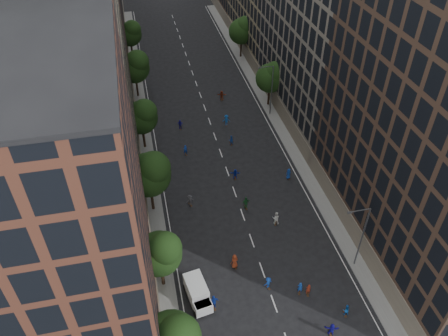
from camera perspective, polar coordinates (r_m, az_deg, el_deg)
name	(u,v)px	position (r m, az deg, el deg)	size (l,w,h in m)	color
ground	(216,138)	(69.95, -1.11, 3.92)	(240.00, 240.00, 0.00)	black
sidewalk_left	(137,121)	(75.25, -11.32, 5.98)	(4.00, 105.00, 0.15)	slate
sidewalk_right	(273,105)	(78.67, 6.45, 8.13)	(4.00, 105.00, 0.15)	slate
bldg_left_a	(55,220)	(37.99, -21.19, -6.37)	(14.00, 22.00, 30.00)	#592F22
bldg_left_b	(66,66)	(56.67, -19.89, 12.44)	(14.00, 26.00, 34.00)	#827255
bldg_left_c	(79,20)	(78.94, -18.45, 17.82)	(14.00, 20.00, 28.00)	#592F22
bldg_right_b	(333,18)	(71.17, 14.01, 18.52)	(14.00, 28.00, 33.00)	#6C6359
tree_left_1	(161,252)	(45.98, -8.25, -10.84)	(4.80, 4.80, 8.21)	black
tree_left_2	(150,173)	(53.98, -9.63, -0.63)	(5.60, 5.60, 9.45)	black
tree_left_3	(142,116)	(65.71, -10.66, 6.71)	(5.00, 5.00, 8.58)	black
tree_left_4	(135,66)	(79.60, -11.53, 12.92)	(5.40, 5.40, 9.08)	black
tree_left_5	(130,33)	(94.45, -12.13, 16.87)	(4.80, 4.80, 8.33)	black
tree_right_a	(272,76)	(76.06, 6.22, 11.80)	(5.00, 5.00, 8.39)	black
tree_right_b	(242,30)	(93.34, 2.43, 17.59)	(5.20, 5.20, 8.83)	black
streetlamp_near	(361,234)	(49.89, 17.46, -8.26)	(2.64, 0.22, 9.06)	#595B60
streetlamp_far	(271,88)	(73.61, 6.10, 10.40)	(2.64, 0.22, 9.06)	#595B60
cargo_van	(198,293)	(47.92, -3.46, -15.95)	(2.73, 4.65, 2.34)	white
skater_1	(300,288)	(49.44, 9.90, -15.16)	(0.57, 0.37, 1.55)	#1547B0
skater_2	(346,310)	(48.92, 15.63, -17.44)	(0.73, 0.57, 1.49)	#1657B5
skater_3	(268,283)	(49.36, 5.78, -14.71)	(0.99, 0.57, 1.53)	#133B9D
skater_4	(214,302)	(47.53, -1.34, -17.12)	(1.13, 0.47, 1.93)	navy
skater_5	(332,329)	(47.32, 13.87, -19.80)	(1.46, 0.46, 1.57)	#181298
skater_6	(235,261)	(50.67, 1.40, -12.10)	(0.94, 0.61, 1.92)	#963419
skater_7	(308,289)	(49.49, 10.94, -15.31)	(0.55, 0.36, 1.52)	maroon
skater_8	(276,218)	(55.54, 6.79, -6.54)	(0.91, 0.71, 1.87)	white
skater_9	(190,200)	(57.80, -4.46, -4.24)	(1.06, 0.61, 1.64)	#3D3C41
skater_10	(246,203)	(57.20, 2.89, -4.58)	(1.08, 0.45, 1.84)	#1A5726
skater_11	(235,174)	(61.71, 1.47, -0.81)	(1.43, 0.46, 1.54)	#1531AF
skater_12	(288,174)	(62.32, 8.42, -0.77)	(0.80, 0.52, 1.65)	#123896
skater_13	(185,150)	(66.30, -5.07, 2.36)	(0.60, 0.39, 1.64)	#143AA7
skater_14	(231,140)	(68.17, 0.92, 3.64)	(0.74, 0.58, 1.53)	#143FA4
skater_15	(226,120)	(72.47, 0.30, 6.24)	(1.24, 0.71, 1.92)	#1550AB
skater_16	(180,125)	(71.98, -5.73, 5.65)	(0.97, 0.40, 1.65)	#16118D
skater_17	(222,96)	(79.47, -0.30, 9.43)	(1.65, 0.52, 1.77)	maroon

